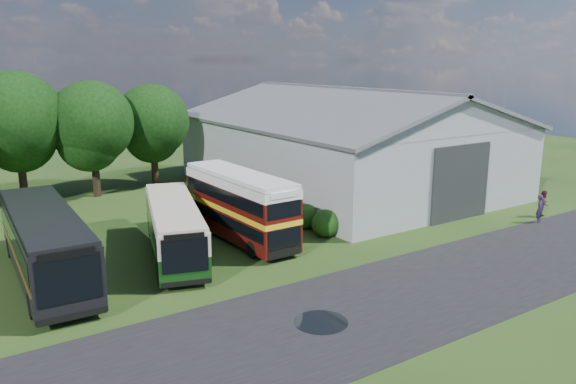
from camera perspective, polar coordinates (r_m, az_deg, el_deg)
ground at (r=26.16m, az=2.02°, el=-9.87°), size 120.00×120.00×0.00m
asphalt_road at (r=25.87m, az=11.49°, el=-10.41°), size 60.00×8.00×0.02m
puddle at (r=23.15m, az=3.36°, el=-13.10°), size 2.20×2.20×0.01m
storage_shed at (r=46.28m, az=5.68°, el=5.62°), size 18.80×24.80×8.15m
tree_mid at (r=44.92m, az=-25.89°, el=6.72°), size 6.80×6.80×9.60m
tree_right_a at (r=44.94m, az=-19.31°, el=6.67°), size 6.26×6.26×8.83m
tree_right_b at (r=47.20m, az=-13.63°, el=7.02°), size 5.98×5.98×8.45m
shrub_front at (r=33.81m, az=3.83°, el=-4.46°), size 1.70×1.70×1.70m
shrub_mid at (r=35.34m, az=1.86°, el=-3.64°), size 1.60×1.60×1.60m
bus_green_single at (r=30.68m, az=-11.50°, el=-3.56°), size 5.38×10.72×2.89m
bus_maroon_double at (r=32.65m, az=-4.94°, el=-1.47°), size 2.54×9.35×4.01m
bus_dark_single at (r=29.18m, az=-23.41°, el=-4.79°), size 3.31×12.22×3.34m
visitor_a at (r=39.62m, az=24.23°, el=-1.59°), size 0.79×0.68×1.83m
visitor_b at (r=41.20m, az=24.53°, el=-1.11°), size 1.00×0.86×1.80m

